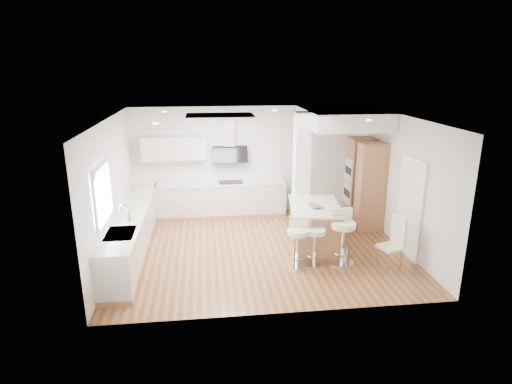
{
  "coord_description": "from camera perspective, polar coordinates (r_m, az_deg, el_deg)",
  "views": [
    {
      "loc": [
        -1.14,
        -8.39,
        3.81
      ],
      "look_at": [
        -0.07,
        0.4,
        1.16
      ],
      "focal_mm": 30.0,
      "sensor_mm": 36.0,
      "label": 1
    }
  ],
  "objects": [
    {
      "name": "counter_left",
      "position": [
        9.38,
        -16.11,
        -4.97
      ],
      "size": [
        0.63,
        4.5,
        1.35
      ],
      "color": "#AA7449",
      "rests_on": "ground"
    },
    {
      "name": "wall_back",
      "position": [
        11.21,
        -0.96,
        4.25
      ],
      "size": [
        6.0,
        0.04,
        2.8
      ],
      "primitive_type": "cube",
      "color": "silver",
      "rests_on": "ground"
    },
    {
      "name": "wall_left",
      "position": [
        8.92,
        -18.72,
        0.09
      ],
      "size": [
        0.04,
        5.0,
        2.8
      ],
      "primitive_type": "cube",
      "color": "silver",
      "rests_on": "ground"
    },
    {
      "name": "skylight",
      "position": [
        9.05,
        -4.78,
        10.02
      ],
      "size": [
        4.1,
        2.1,
        0.06
      ],
      "color": "white",
      "rests_on": "ground"
    },
    {
      "name": "wall_right",
      "position": [
        9.66,
        18.68,
        1.32
      ],
      "size": [
        0.04,
        5.0,
        2.8
      ],
      "primitive_type": "cube",
      "color": "silver",
      "rests_on": "ground"
    },
    {
      "name": "doorway_right",
      "position": [
        9.24,
        19.87,
        -2.06
      ],
      "size": [
        0.05,
        1.0,
        2.1
      ],
      "color": "#4C453C",
      "rests_on": "ground"
    },
    {
      "name": "ground",
      "position": [
        9.28,
        0.72,
        -7.57
      ],
      "size": [
        6.0,
        6.0,
        0.0
      ],
      "primitive_type": "plane",
      "color": "#925C36",
      "rests_on": "ground"
    },
    {
      "name": "bar_stool_c",
      "position": [
        8.6,
        11.48,
        -5.49
      ],
      "size": [
        0.5,
        0.5,
        1.1
      ],
      "rotation": [
        0.0,
        0.0,
        -0.03
      ],
      "color": "silver",
      "rests_on": "ground"
    },
    {
      "name": "counter_back",
      "position": [
        11.06,
        -5.51,
        0.24
      ],
      "size": [
        3.62,
        0.63,
        2.5
      ],
      "color": "#AA7449",
      "rests_on": "ground"
    },
    {
      "name": "bar_stool_b",
      "position": [
        8.5,
        7.82,
        -6.18
      ],
      "size": [
        0.46,
        0.46,
        0.95
      ],
      "rotation": [
        0.0,
        0.0,
        0.07
      ],
      "color": "silver",
      "rests_on": "ground"
    },
    {
      "name": "pillar",
      "position": [
        9.89,
        6.06,
        2.47
      ],
      "size": [
        0.35,
        0.35,
        2.8
      ],
      "color": "white",
      "rests_on": "ground"
    },
    {
      "name": "ceiling",
      "position": [
        9.28,
        0.72,
        -7.57
      ],
      "size": [
        6.0,
        5.0,
        0.02
      ],
      "primitive_type": "cube",
      "color": "white",
      "rests_on": "ground"
    },
    {
      "name": "dining_chair",
      "position": [
        8.73,
        17.94,
        -6.14
      ],
      "size": [
        0.5,
        0.5,
        1.03
      ],
      "rotation": [
        0.0,
        0.0,
        0.31
      ],
      "color": "#F2EBC5",
      "rests_on": "ground"
    },
    {
      "name": "peninsula",
      "position": [
        9.3,
        7.72,
        -4.49
      ],
      "size": [
        1.24,
        1.68,
        1.02
      ],
      "rotation": [
        0.0,
        0.0,
        -0.14
      ],
      "color": "#AA7449",
      "rests_on": "ground"
    },
    {
      "name": "window_left",
      "position": [
        7.99,
        -19.83,
        0.29
      ],
      "size": [
        0.06,
        1.28,
        1.07
      ],
      "color": "white",
      "rests_on": "ground"
    },
    {
      "name": "bar_stool_a",
      "position": [
        8.36,
        5.59,
        -6.37
      ],
      "size": [
        0.55,
        0.55,
        0.98
      ],
      "rotation": [
        0.0,
        0.0,
        -0.29
      ],
      "color": "silver",
      "rests_on": "ground"
    },
    {
      "name": "oven_column",
      "position": [
        10.71,
        14.19,
        1.21
      ],
      "size": [
        0.63,
        1.21,
        2.1
      ],
      "color": "#AA7449",
      "rests_on": "ground"
    },
    {
      "name": "soffit",
      "position": [
        10.38,
        11.44,
        9.65
      ],
      "size": [
        1.78,
        2.2,
        0.4
      ],
      "color": "white",
      "rests_on": "ground"
    }
  ]
}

